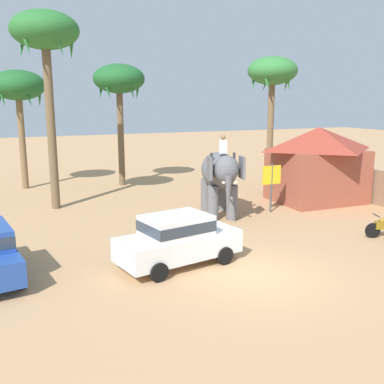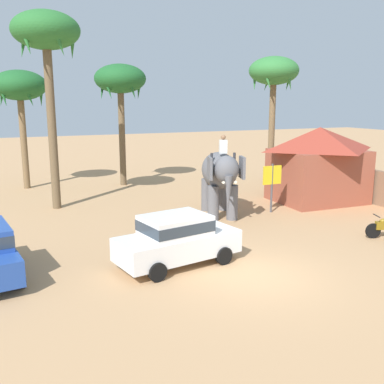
# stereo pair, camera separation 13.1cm
# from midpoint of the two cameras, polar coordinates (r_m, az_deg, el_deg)

# --- Properties ---
(ground_plane) EXTENTS (120.00, 120.00, 0.00)m
(ground_plane) POSITION_cam_midpoint_polar(r_m,az_deg,el_deg) (14.09, 8.27, -10.68)
(ground_plane) COLOR tan
(car_sedan_foreground) EXTENTS (4.33, 2.40, 1.70)m
(car_sedan_foreground) POSITION_cam_midpoint_polar(r_m,az_deg,el_deg) (14.51, -2.11, -5.99)
(car_sedan_foreground) COLOR white
(car_sedan_foreground) RESTS_ON ground
(elephant_with_mahout) EXTENTS (2.51, 4.02, 3.88)m
(elephant_with_mahout) POSITION_cam_midpoint_polar(r_m,az_deg,el_deg) (20.46, 3.46, 2.28)
(elephant_with_mahout) COLOR slate
(elephant_with_mahout) RESTS_ON ground
(palm_tree_behind_elephant) EXTENTS (3.20, 3.20, 9.52)m
(palm_tree_behind_elephant) POSITION_cam_midpoint_polar(r_m,az_deg,el_deg) (22.95, -18.70, 18.49)
(palm_tree_behind_elephant) COLOR brown
(palm_tree_behind_elephant) RESTS_ON ground
(palm_tree_near_hut) EXTENTS (3.20, 3.20, 8.16)m
(palm_tree_near_hut) POSITION_cam_midpoint_polar(r_m,az_deg,el_deg) (29.61, 10.27, 14.80)
(palm_tree_near_hut) COLOR brown
(palm_tree_near_hut) RESTS_ON ground
(palm_tree_left_of_road) EXTENTS (3.20, 3.20, 7.61)m
(palm_tree_left_of_road) POSITION_cam_midpoint_polar(r_m,az_deg,el_deg) (28.43, -9.60, 13.92)
(palm_tree_left_of_road) COLOR brown
(palm_tree_left_of_road) RESTS_ON ground
(palm_tree_far_back) EXTENTS (3.20, 3.20, 7.18)m
(palm_tree_far_back) POSITION_cam_midpoint_polar(r_m,az_deg,el_deg) (28.83, -21.80, 12.42)
(palm_tree_far_back) COLOR brown
(palm_tree_far_back) RESTS_ON ground
(roadside_hut) EXTENTS (5.18, 4.42, 4.00)m
(roadside_hut) POSITION_cam_midpoint_polar(r_m,az_deg,el_deg) (24.47, 15.82, 3.73)
(roadside_hut) COLOR #994C38
(roadside_hut) RESTS_ON ground
(signboard_yellow) EXTENTS (1.00, 0.10, 2.40)m
(signboard_yellow) POSITION_cam_midpoint_polar(r_m,az_deg,el_deg) (21.53, 10.13, 1.77)
(signboard_yellow) COLOR #4C4C51
(signboard_yellow) RESTS_ON ground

